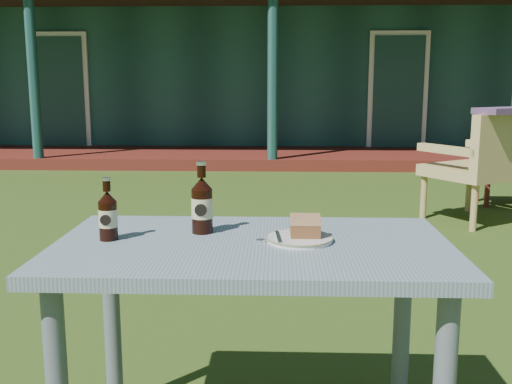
{
  "coord_description": "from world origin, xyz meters",
  "views": [
    {
      "loc": [
        0.07,
        -3.35,
        1.2
      ],
      "look_at": [
        0.0,
        -1.3,
        0.82
      ],
      "focal_mm": 42.0,
      "sensor_mm": 36.0,
      "label": 1
    }
  ],
  "objects_px": {
    "cola_bottle_near": "(202,205)",
    "side_table": "(509,170)",
    "plate": "(300,239)",
    "cola_bottle_far": "(108,215)",
    "cafe_table": "(252,274)",
    "armchair_left": "(483,162)",
    "cake_slice": "(305,226)"
  },
  "relations": [
    {
      "from": "cola_bottle_near",
      "to": "side_table",
      "type": "distance_m",
      "value": 4.8
    },
    {
      "from": "plate",
      "to": "cola_bottle_near",
      "type": "bearing_deg",
      "value": 162.95
    },
    {
      "from": "plate",
      "to": "side_table",
      "type": "distance_m",
      "value": 4.72
    },
    {
      "from": "side_table",
      "to": "cola_bottle_far",
      "type": "bearing_deg",
      "value": -123.94
    },
    {
      "from": "cafe_table",
      "to": "armchair_left",
      "type": "distance_m",
      "value": 3.83
    },
    {
      "from": "cafe_table",
      "to": "armchair_left",
      "type": "xyz_separation_m",
      "value": [
        1.82,
        3.37,
        -0.09
      ]
    },
    {
      "from": "cafe_table",
      "to": "side_table",
      "type": "xyz_separation_m",
      "value": [
        2.36,
        4.17,
        -0.28
      ]
    },
    {
      "from": "plate",
      "to": "side_table",
      "type": "relative_size",
      "value": 0.34
    },
    {
      "from": "cake_slice",
      "to": "plate",
      "type": "bearing_deg",
      "value": -139.76
    },
    {
      "from": "cafe_table",
      "to": "cake_slice",
      "type": "xyz_separation_m",
      "value": [
        0.16,
        0.03,
        0.15
      ]
    },
    {
      "from": "cafe_table",
      "to": "cola_bottle_far",
      "type": "xyz_separation_m",
      "value": [
        -0.44,
        0.01,
        0.18
      ]
    },
    {
      "from": "cake_slice",
      "to": "side_table",
      "type": "relative_size",
      "value": 0.15
    },
    {
      "from": "armchair_left",
      "to": "cake_slice",
      "type": "bearing_deg",
      "value": -116.47
    },
    {
      "from": "plate",
      "to": "cola_bottle_near",
      "type": "relative_size",
      "value": 0.88
    },
    {
      "from": "plate",
      "to": "armchair_left",
      "type": "xyz_separation_m",
      "value": [
        1.68,
        3.35,
        -0.2
      ]
    },
    {
      "from": "cake_slice",
      "to": "cola_bottle_far",
      "type": "xyz_separation_m",
      "value": [
        -0.6,
        -0.02,
        0.03
      ]
    },
    {
      "from": "cake_slice",
      "to": "armchair_left",
      "type": "distance_m",
      "value": 3.73
    },
    {
      "from": "cola_bottle_near",
      "to": "armchair_left",
      "type": "relative_size",
      "value": 0.24
    },
    {
      "from": "cola_bottle_far",
      "to": "side_table",
      "type": "bearing_deg",
      "value": 56.06
    },
    {
      "from": "plate",
      "to": "cola_bottle_far",
      "type": "xyz_separation_m",
      "value": [
        -0.59,
        -0.0,
        0.07
      ]
    },
    {
      "from": "cola_bottle_far",
      "to": "armchair_left",
      "type": "relative_size",
      "value": 0.2
    },
    {
      "from": "plate",
      "to": "side_table",
      "type": "height_order",
      "value": "plate"
    },
    {
      "from": "cafe_table",
      "to": "side_table",
      "type": "distance_m",
      "value": 4.8
    },
    {
      "from": "cola_bottle_far",
      "to": "cola_bottle_near",
      "type": "bearing_deg",
      "value": 19.58
    },
    {
      "from": "plate",
      "to": "cola_bottle_far",
      "type": "relative_size",
      "value": 1.05
    },
    {
      "from": "cola_bottle_near",
      "to": "cola_bottle_far",
      "type": "relative_size",
      "value": 1.19
    },
    {
      "from": "cola_bottle_near",
      "to": "side_table",
      "type": "relative_size",
      "value": 0.38
    },
    {
      "from": "cake_slice",
      "to": "cola_bottle_far",
      "type": "distance_m",
      "value": 0.6
    },
    {
      "from": "cola_bottle_near",
      "to": "armchair_left",
      "type": "xyz_separation_m",
      "value": [
        1.99,
        3.25,
        -0.28
      ]
    },
    {
      "from": "cafe_table",
      "to": "side_table",
      "type": "bearing_deg",
      "value": 60.55
    },
    {
      "from": "cola_bottle_far",
      "to": "armchair_left",
      "type": "height_order",
      "value": "armchair_left"
    },
    {
      "from": "cake_slice",
      "to": "cola_bottle_near",
      "type": "distance_m",
      "value": 0.34
    }
  ]
}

